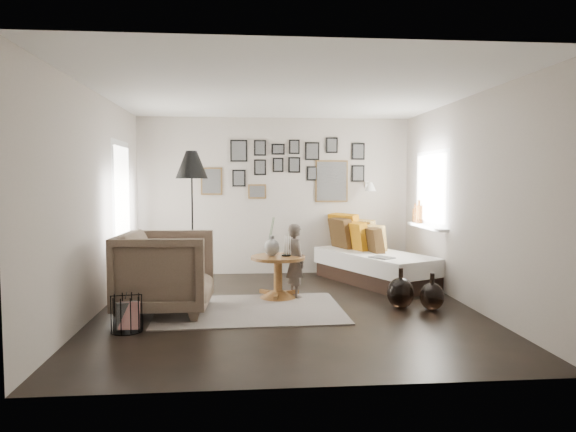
{
  "coord_description": "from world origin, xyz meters",
  "views": [
    {
      "loc": [
        -0.53,
        -6.15,
        1.57
      ],
      "look_at": [
        0.05,
        0.5,
        1.1
      ],
      "focal_mm": 32.0,
      "sensor_mm": 36.0,
      "label": 1
    }
  ],
  "objects": [
    {
      "name": "door_left",
      "position": [
        -2.23,
        1.2,
        1.05
      ],
      "size": [
        0.0,
        2.14,
        2.14
      ],
      "color": "white",
      "rests_on": "wall_left"
    },
    {
      "name": "wall_sconce",
      "position": [
        1.55,
        2.13,
        1.46
      ],
      "size": [
        0.18,
        0.36,
        0.16
      ],
      "color": "white",
      "rests_on": "wall_back"
    },
    {
      "name": "armchair",
      "position": [
        -1.45,
        -0.07,
        0.49
      ],
      "size": [
        1.11,
        1.08,
        0.97
      ],
      "primitive_type": "imported",
      "rotation": [
        0.0,
        0.0,
        1.53
      ],
      "color": "brown",
      "rests_on": "ground"
    },
    {
      "name": "armchair_cushion",
      "position": [
        -1.42,
        -0.02,
        0.48
      ],
      "size": [
        0.47,
        0.48,
        0.2
      ],
      "primitive_type": "cube",
      "rotation": [
        -0.21,
        0.0,
        -0.08
      ],
      "color": "silver",
      "rests_on": "armchair"
    },
    {
      "name": "candles",
      "position": [
        0.03,
        0.56,
        0.69
      ],
      "size": [
        0.12,
        0.12,
        0.27
      ],
      "color": "black",
      "rests_on": "pedestal_table"
    },
    {
      "name": "magazine_basket",
      "position": [
        -1.74,
        -0.8,
        0.19
      ],
      "size": [
        0.35,
        0.35,
        0.38
      ],
      "rotation": [
        0.0,
        0.0,
        0.17
      ],
      "color": "black",
      "rests_on": "ground"
    },
    {
      "name": "window_right",
      "position": [
        2.18,
        1.34,
        0.93
      ],
      "size": [
        0.15,
        1.32,
        1.3
      ],
      "color": "white",
      "rests_on": "wall_right"
    },
    {
      "name": "wall_front",
      "position": [
        0.0,
        -2.4,
        1.3
      ],
      "size": [
        4.5,
        0.0,
        4.5
      ],
      "primitive_type": "plane",
      "rotation": [
        -1.57,
        0.0,
        0.0
      ],
      "color": "#AFA599",
      "rests_on": "ground"
    },
    {
      "name": "ground",
      "position": [
        0.0,
        0.0,
        0.0
      ],
      "size": [
        4.8,
        4.8,
        0.0
      ],
      "primitive_type": "plane",
      "color": "black",
      "rests_on": "ground"
    },
    {
      "name": "wall_right",
      "position": [
        2.25,
        0.0,
        1.3
      ],
      "size": [
        0.0,
        4.8,
        4.8
      ],
      "primitive_type": "plane",
      "rotation": [
        1.57,
        0.0,
        -1.57
      ],
      "color": "#AFA599",
      "rests_on": "ground"
    },
    {
      "name": "vase",
      "position": [
        -0.16,
        0.58,
        0.72
      ],
      "size": [
        0.21,
        0.21,
        0.51
      ],
      "color": "black",
      "rests_on": "pedestal_table"
    },
    {
      "name": "gallery_wall",
      "position": [
        0.29,
        2.38,
        1.74
      ],
      "size": [
        2.74,
        0.03,
        1.08
      ],
      "color": "brown",
      "rests_on": "wall_back"
    },
    {
      "name": "child",
      "position": [
        0.16,
        0.6,
        0.49
      ],
      "size": [
        0.35,
        0.42,
        0.99
      ],
      "primitive_type": "imported",
      "rotation": [
        0.0,
        0.0,
        1.92
      ],
      "color": "#564C44",
      "rests_on": "ground"
    },
    {
      "name": "rug",
      "position": [
        -0.46,
        -0.03,
        0.01
      ],
      "size": [
        2.25,
        1.6,
        0.01
      ],
      "primitive_type": "cube",
      "rotation": [
        0.0,
        0.0,
        0.02
      ],
      "color": "beige",
      "rests_on": "ground"
    },
    {
      "name": "pedestal_table",
      "position": [
        -0.08,
        0.56,
        0.26
      ],
      "size": [
        0.72,
        0.72,
        0.57
      ],
      "rotation": [
        0.0,
        0.0,
        0.08
      ],
      "color": "brown",
      "rests_on": "ground"
    },
    {
      "name": "demijohn_large",
      "position": [
        1.38,
        -0.11,
        0.19
      ],
      "size": [
        0.33,
        0.33,
        0.5
      ],
      "color": "black",
      "rests_on": "ground"
    },
    {
      "name": "daybed",
      "position": [
        1.47,
        1.53,
        0.33
      ],
      "size": [
        1.67,
        2.24,
        1.02
      ],
      "rotation": [
        0.0,
        0.0,
        0.44
      ],
      "color": "black",
      "rests_on": "ground"
    },
    {
      "name": "floor_lamp",
      "position": [
        -1.27,
        1.36,
        1.72
      ],
      "size": [
        0.46,
        0.46,
        1.99
      ],
      "rotation": [
        0.0,
        0.0,
        -0.06
      ],
      "color": "black",
      "rests_on": "ground"
    },
    {
      "name": "ceiling",
      "position": [
        0.0,
        0.0,
        2.6
      ],
      "size": [
        4.8,
        4.8,
        0.0
      ],
      "primitive_type": "plane",
      "rotation": [
        3.14,
        0.0,
        0.0
      ],
      "color": "white",
      "rests_on": "wall_back"
    },
    {
      "name": "wall_back",
      "position": [
        0.0,
        2.4,
        1.3
      ],
      "size": [
        4.5,
        0.0,
        4.5
      ],
      "primitive_type": "plane",
      "rotation": [
        1.57,
        0.0,
        0.0
      ],
      "color": "#AFA599",
      "rests_on": "ground"
    },
    {
      "name": "magazine_on_daybed",
      "position": [
        1.42,
        0.88,
        0.48
      ],
      "size": [
        0.37,
        0.39,
        0.02
      ],
      "primitive_type": "cube",
      "rotation": [
        0.0,
        0.0,
        0.61
      ],
      "color": "black",
      "rests_on": "daybed"
    },
    {
      "name": "wall_left",
      "position": [
        -2.25,
        0.0,
        1.3
      ],
      "size": [
        0.0,
        4.8,
        4.8
      ],
      "primitive_type": "plane",
      "rotation": [
        1.57,
        0.0,
        1.57
      ],
      "color": "#AFA599",
      "rests_on": "ground"
    },
    {
      "name": "demijohn_small",
      "position": [
        1.73,
        -0.23,
        0.17
      ],
      "size": [
        0.29,
        0.29,
        0.45
      ],
      "color": "black",
      "rests_on": "ground"
    }
  ]
}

